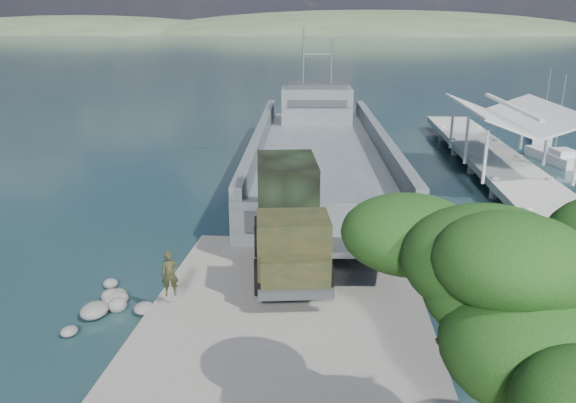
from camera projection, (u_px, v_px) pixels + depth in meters
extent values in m
plane|color=#1C3743|center=(288.00, 322.00, 20.27)|extent=(1400.00, 1400.00, 0.00)
cube|color=gray|center=(285.00, 330.00, 19.24)|extent=(10.00, 18.00, 0.50)
cube|color=gray|center=(512.00, 175.00, 36.05)|extent=(4.00, 44.00, 0.50)
cube|color=#475054|center=(319.00, 163.00, 41.31)|extent=(10.92, 31.33, 2.57)
cube|color=#475054|center=(260.00, 137.00, 40.84)|extent=(2.29, 30.86, 1.34)
cube|color=#475054|center=(379.00, 138.00, 40.62)|extent=(2.29, 30.86, 1.34)
cube|color=#475054|center=(328.00, 228.00, 26.53)|extent=(9.27, 0.91, 2.68)
cube|color=#475054|center=(317.00, 105.00, 50.25)|extent=(6.39, 4.44, 3.09)
cube|color=#313437|center=(317.00, 85.00, 49.72)|extent=(5.32, 3.57, 0.41)
cylinder|color=gray|center=(303.00, 58.00, 49.03)|extent=(0.16, 0.16, 5.15)
cylinder|color=gray|center=(331.00, 64.00, 49.12)|extent=(0.16, 0.16, 4.12)
cylinder|color=black|center=(261.00, 277.00, 21.08)|extent=(0.66, 1.44, 1.39)
cylinder|color=black|center=(325.00, 275.00, 21.21)|extent=(0.66, 1.44, 1.39)
cylinder|color=black|center=(260.00, 241.00, 24.53)|extent=(0.66, 1.44, 1.39)
cylinder|color=black|center=(316.00, 240.00, 24.65)|extent=(0.66, 1.44, 1.39)
cylinder|color=black|center=(260.00, 225.00, 26.55)|extent=(0.66, 1.44, 1.39)
cylinder|color=black|center=(311.00, 224.00, 26.68)|extent=(0.66, 1.44, 1.39)
cube|color=black|center=(289.00, 243.00, 23.93)|extent=(3.42, 8.34, 0.27)
cube|color=black|center=(293.00, 244.00, 20.86)|extent=(2.93, 2.47, 2.13)
cube|color=black|center=(295.00, 271.00, 19.80)|extent=(2.56, 1.28, 1.07)
cube|color=black|center=(287.00, 223.00, 25.24)|extent=(3.30, 5.22, 0.37)
cube|color=black|center=(287.00, 189.00, 24.97)|extent=(3.08, 4.36, 2.66)
cube|color=#313437|center=(296.00, 295.00, 19.49)|extent=(2.68, 0.62, 0.32)
imported|color=black|center=(171.00, 284.00, 20.21)|extent=(0.70, 0.55, 1.68)
cube|color=silver|center=(554.00, 158.00, 43.74)|extent=(2.86, 5.87, 0.92)
cube|color=silver|center=(563.00, 153.00, 42.59)|extent=(1.77, 1.92, 0.62)
cylinder|color=gray|center=(560.00, 115.00, 42.73)|extent=(0.10, 0.10, 6.16)
cube|color=silver|center=(541.00, 138.00, 51.61)|extent=(3.13, 5.65, 0.89)
cube|color=silver|center=(543.00, 133.00, 50.56)|extent=(1.79, 1.92, 0.59)
cylinder|color=gray|center=(546.00, 103.00, 50.64)|extent=(0.10, 0.10, 5.92)
ellipsoid|color=#12370F|center=(410.00, 233.00, 12.27)|extent=(2.96, 2.96, 1.69)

